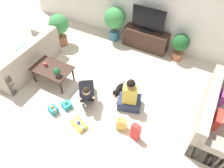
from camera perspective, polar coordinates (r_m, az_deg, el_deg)
ground_plane at (r=5.22m, az=-1.70°, el=-4.23°), size 16.00×16.00×0.00m
wall_back at (r=6.34m, az=10.51°, el=20.28°), size 8.40×0.06×2.60m
sofa_left at (r=6.23m, az=-21.58°, el=6.00°), size 0.87×1.94×0.86m
sofa_right at (r=5.06m, az=26.06°, el=-7.84°), size 0.87×1.94×0.86m
coffee_table at (r=5.55m, az=-15.38°, el=3.64°), size 0.96×0.62×0.45m
tv_console at (r=6.61m, az=8.77°, el=11.47°), size 1.31×0.41×0.57m
tv at (r=6.29m, az=9.40°, el=15.92°), size 0.93×0.20×0.70m
potted_plant_corner_left at (r=6.68m, az=-13.65°, el=14.40°), size 0.57×0.57×0.98m
potted_plant_back_left at (r=6.68m, az=0.70°, el=16.50°), size 0.63×0.63×1.05m
potted_plant_back_right at (r=6.28m, az=17.38°, el=9.82°), size 0.47×0.47×0.79m
person_kneeling at (r=5.02m, az=-6.52°, el=-1.89°), size 0.67×0.78×0.73m
person_sitting at (r=4.86m, az=4.67°, el=-3.48°), size 0.61×0.58×0.90m
dog at (r=5.14m, az=1.80°, el=-1.56°), size 0.17×0.56×0.34m
gift_box_a at (r=5.10m, az=-15.06°, el=-6.56°), size 0.22×0.21×0.23m
gift_box_b at (r=4.81m, az=-8.68°, el=-10.38°), size 0.40×0.32×0.18m
gift_box_c at (r=5.14m, az=-11.74°, el=-5.47°), size 0.26×0.26×0.20m
gift_bag_a at (r=4.65m, az=2.53°, el=-10.50°), size 0.24×0.17×0.32m
gift_bag_b at (r=4.50m, az=6.16°, el=-12.31°), size 0.20×0.14×0.45m
mug at (r=5.60m, az=-16.98°, el=4.93°), size 0.12×0.08×0.09m
tabletop_plant at (r=5.21m, az=-14.22°, el=3.14°), size 0.17×0.17×0.22m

